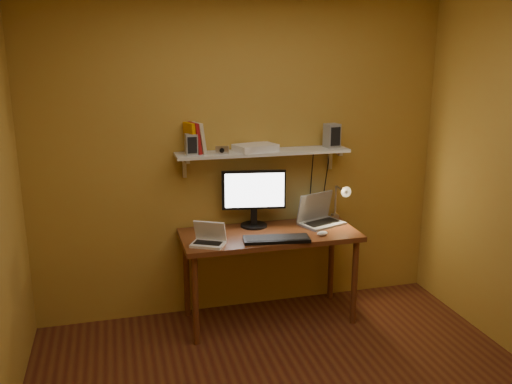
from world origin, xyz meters
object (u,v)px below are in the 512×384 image
object	(u,v)px
wall_shelf	(263,153)
netbook	(209,238)
router	(255,148)
desk	(270,243)
keyboard	(276,239)
laptop	(319,216)
shelf_camera	(222,150)
desk_lamp	(341,198)
mouse	(322,233)
monitor	(254,195)
speaker_left	(191,144)
speaker_right	(332,136)

from	to	relation	value
wall_shelf	netbook	world-z (taller)	wall_shelf
wall_shelf	netbook	size ratio (longest dim) A/B	4.81
wall_shelf	router	size ratio (longest dim) A/B	4.37
desk	wall_shelf	size ratio (longest dim) A/B	1.00
netbook	keyboard	distance (m)	0.51
desk	router	distance (m)	0.77
laptop	shelf_camera	size ratio (longest dim) A/B	3.85
desk	desk_lamp	world-z (taller)	desk_lamp
netbook	desk_lamp	xyz separation A→B (m)	(1.17, 0.27, 0.16)
desk	mouse	world-z (taller)	mouse
monitor	router	world-z (taller)	router
speaker_left	speaker_right	distance (m)	1.16
laptop	netbook	distance (m)	1.01
shelf_camera	mouse	bearing A→B (deg)	-23.35
shelf_camera	router	world-z (taller)	shelf_camera
monitor	wall_shelf	bearing A→B (deg)	14.22
desk_lamp	keyboard	bearing A→B (deg)	-153.90
router	wall_shelf	bearing A→B (deg)	-8.39
laptop	mouse	xyz separation A→B (m)	(-0.08, -0.30, -0.05)
monitor	router	xyz separation A→B (m)	(0.02, 0.02, 0.39)
router	laptop	bearing A→B (deg)	-8.53
netbook	laptop	bearing A→B (deg)	43.44
keyboard	router	world-z (taller)	router
speaker_right	shelf_camera	distance (m)	0.93
netbook	shelf_camera	bearing A→B (deg)	87.29
desk	laptop	size ratio (longest dim) A/B	3.44
desk_lamp	desk	bearing A→B (deg)	-169.19
desk	speaker_left	xyz separation A→B (m)	(-0.58, 0.18, 0.79)
netbook	speaker_left	world-z (taller)	speaker_left
laptop	speaker_left	xyz separation A→B (m)	(-1.04, 0.05, 0.64)
wall_shelf	shelf_camera	size ratio (longest dim) A/B	13.22
monitor	netbook	world-z (taller)	monitor
speaker_right	desk_lamp	bearing A→B (deg)	-54.65
wall_shelf	desk_lamp	world-z (taller)	wall_shelf
speaker_left	speaker_right	bearing A→B (deg)	-1.01
desk_lamp	speaker_left	size ratio (longest dim) A/B	2.35
netbook	speaker_right	world-z (taller)	speaker_right
speaker_left	router	xyz separation A→B (m)	(0.51, 0.03, -0.05)
laptop	router	bearing A→B (deg)	150.85
speaker_right	router	distance (m)	0.65
wall_shelf	mouse	distance (m)	0.79
desk	keyboard	bearing A→B (deg)	-91.15
netbook	shelf_camera	world-z (taller)	shelf_camera
keyboard	mouse	size ratio (longest dim) A/B	5.46
speaker_left	laptop	bearing A→B (deg)	-5.02
mouse	speaker_right	world-z (taller)	speaker_right
netbook	mouse	size ratio (longest dim) A/B	3.16
desk_lamp	router	size ratio (longest dim) A/B	1.17
netbook	desk_lamp	size ratio (longest dim) A/B	0.78
netbook	router	size ratio (longest dim) A/B	0.91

